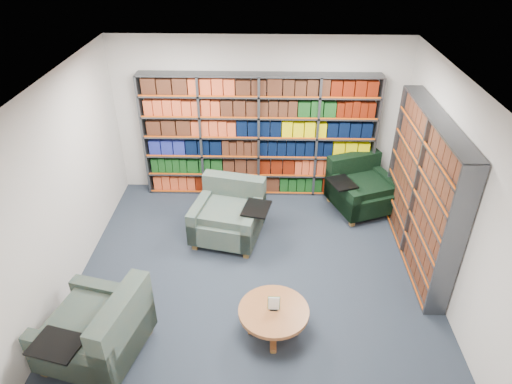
{
  "coord_description": "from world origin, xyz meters",
  "views": [
    {
      "loc": [
        0.15,
        -4.9,
        4.47
      ],
      "look_at": [
        0.0,
        0.6,
        1.05
      ],
      "focal_mm": 32.0,
      "sensor_mm": 36.0,
      "label": 1
    }
  ],
  "objects_px": {
    "chair_green_right": "(360,188)",
    "chair_teal_left": "(230,215)",
    "chair_teal_front": "(102,332)",
    "coffee_table": "(274,315)"
  },
  "relations": [
    {
      "from": "chair_teal_left",
      "to": "chair_teal_front",
      "type": "xyz_separation_m",
      "value": [
        -1.28,
        -2.41,
        0.01
      ]
    },
    {
      "from": "chair_green_right",
      "to": "chair_teal_front",
      "type": "relative_size",
      "value": 0.97
    },
    {
      "from": "chair_teal_left",
      "to": "coffee_table",
      "type": "height_order",
      "value": "chair_teal_left"
    },
    {
      "from": "chair_green_right",
      "to": "coffee_table",
      "type": "height_order",
      "value": "chair_green_right"
    },
    {
      "from": "chair_green_right",
      "to": "chair_teal_left",
      "type": "bearing_deg",
      "value": -158.21
    },
    {
      "from": "chair_teal_front",
      "to": "coffee_table",
      "type": "distance_m",
      "value": 2.0
    },
    {
      "from": "coffee_table",
      "to": "chair_teal_front",
      "type": "bearing_deg",
      "value": -169.14
    },
    {
      "from": "chair_teal_left",
      "to": "chair_teal_front",
      "type": "height_order",
      "value": "chair_teal_front"
    },
    {
      "from": "chair_teal_left",
      "to": "chair_teal_front",
      "type": "distance_m",
      "value": 2.73
    },
    {
      "from": "chair_green_right",
      "to": "chair_teal_front",
      "type": "height_order",
      "value": "chair_teal_front"
    }
  ]
}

